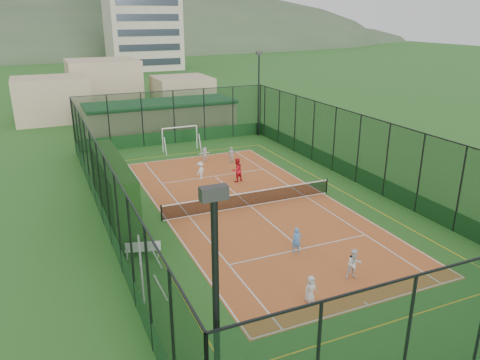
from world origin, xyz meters
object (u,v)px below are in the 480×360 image
at_px(futsal_goal_far, 180,139).
at_px(child_near_right, 354,264).
at_px(futsal_goal_near, 141,268).
at_px(floodlight_ne, 259,94).
at_px(child_near_left, 311,289).
at_px(child_far_right, 232,155).
at_px(child_far_back, 205,154).
at_px(coach, 237,170).
at_px(child_near_mid, 297,240).
at_px(clubhouse, 161,117).
at_px(child_far_left, 200,171).
at_px(white_bench, 142,249).
at_px(floodlight_sw, 217,350).

relative_size(futsal_goal_far, child_near_right, 2.22).
bearing_deg(futsal_goal_near, floodlight_ne, -26.48).
relative_size(child_near_left, child_far_right, 0.93).
bearing_deg(child_far_back, child_near_right, 83.39).
bearing_deg(coach, child_near_left, 59.79).
distance_m(futsal_goal_far, child_near_left, 25.11).
bearing_deg(floodlight_ne, child_near_mid, -111.28).
height_order(clubhouse, child_near_mid, clubhouse).
height_order(child_near_mid, child_far_left, child_near_mid).
distance_m(floodlight_ne, child_near_mid, 25.13).
xyz_separation_m(child_near_left, child_far_right, (4.64, 19.72, 0.05)).
height_order(floodlight_ne, clubhouse, floodlight_ne).
height_order(futsal_goal_far, child_far_left, futsal_goal_far).
xyz_separation_m(child_near_right, child_far_back, (-0.07, 20.23, -0.15)).
bearing_deg(white_bench, child_far_right, 67.57).
bearing_deg(floodlight_ne, child_near_left, -111.47).
bearing_deg(white_bench, floodlight_sw, -77.62).
xyz_separation_m(white_bench, child_far_right, (10.31, 13.00, 0.18)).
bearing_deg(clubhouse, white_bench, -106.73).
relative_size(floodlight_sw, futsal_goal_near, 2.85).
bearing_deg(clubhouse, futsal_goal_far, -92.10).
distance_m(floodlight_sw, child_near_mid, 13.36).
height_order(white_bench, child_far_right, child_far_right).
height_order(floodlight_sw, child_near_mid, floodlight_sw).
xyz_separation_m(floodlight_sw, clubhouse, (8.60, 38.60, -2.55)).
distance_m(clubhouse, child_far_right, 13.21).
bearing_deg(child_near_mid, white_bench, 171.39).
bearing_deg(white_bench, child_far_back, 75.49).
bearing_deg(child_near_left, child_near_mid, 61.33).
bearing_deg(futsal_goal_near, child_far_left, -19.73).
bearing_deg(child_far_left, futsal_goal_near, 19.38).
xyz_separation_m(child_near_right, child_far_left, (-1.93, 15.99, -0.07)).
xyz_separation_m(floodlight_sw, child_far_right, (11.11, 25.66, -3.45)).
height_order(child_near_right, coach, coach).
bearing_deg(clubhouse, child_far_left, -94.40).
bearing_deg(floodlight_sw, floodlight_ne, 62.61).
bearing_deg(white_bench, child_near_left, -33.80).
bearing_deg(clubhouse, child_near_left, -93.72).
bearing_deg(child_far_back, clubhouse, -93.69).
bearing_deg(white_bench, child_near_right, -18.80).
distance_m(clubhouse, coach, 17.47).
bearing_deg(white_bench, clubhouse, 89.26).
distance_m(child_near_mid, child_far_left, 12.76).
relative_size(clubhouse, futsal_goal_near, 5.25).
distance_m(white_bench, child_far_back, 16.62).
bearing_deg(child_far_left, futsal_goal_far, -137.56).
relative_size(floodlight_sw, floodlight_ne, 1.00).
bearing_deg(child_near_mid, futsal_goal_near, -169.00).
height_order(child_far_back, coach, coach).
height_order(clubhouse, futsal_goal_near, clubhouse).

